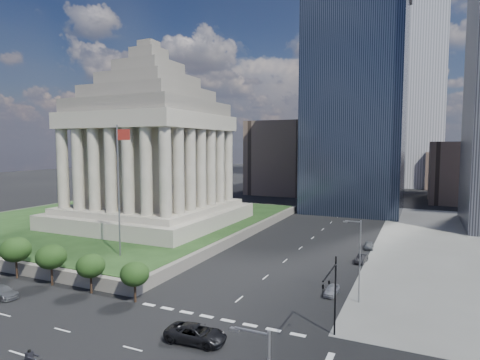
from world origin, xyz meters
The scene contains 16 objects.
ground centered at (0.00, 100.00, 0.00)m, with size 500.00×500.00×0.00m, color black.
plaza_terrace centered at (-45.00, 50.00, 0.90)m, with size 66.00×70.00×1.80m, color #5F5A51.
plaza_lawn centered at (-45.00, 50.00, 1.85)m, with size 64.00×68.00×0.10m, color #1B3616.
war_memorial centered at (-34.00, 48.00, 21.40)m, with size 34.00×34.00×39.00m, color gray, non-canonical shape.
flagpole centered at (-21.83, 24.00, 13.11)m, with size 2.52×0.24×20.00m.
tree_row centered at (-35.50, 14.00, 3.00)m, with size 53.00×4.00×6.00m, color black, non-canonical shape.
midrise_glass centered at (2.00, 95.00, 30.00)m, with size 26.00×26.00×60.00m, color black.
building_filler_ne centered at (32.00, 130.00, 10.00)m, with size 20.00×30.00×20.00m, color brown.
building_filler_nw centered at (-30.00, 130.00, 14.00)m, with size 24.00×30.00×28.00m, color brown.
traffic_signal_ne centered at (12.50, 13.70, 5.25)m, with size 0.30×5.74×8.00m.
street_lamp_north centered at (13.33, 25.00, 5.66)m, with size 2.13×0.22×10.00m.
pickup_truck centered at (0.72, 8.52, 0.83)m, with size 2.76×5.99×1.67m, color black.
suv_grey centered at (-26.96, 8.36, 0.71)m, with size 4.88×1.98×1.42m, color #4E5155.
parked_sedan_near centered at (10.02, 26.13, 0.62)m, with size 1.47×3.65×1.24m, color #95979E.
parked_sedan_mid centered at (11.50, 42.08, 0.62)m, with size 1.32×3.77×1.24m, color black.
parked_sedan_far centered at (11.50, 51.80, 0.66)m, with size 3.88×1.56×1.32m, color slate.
Camera 1 is at (19.88, -23.30, 18.80)m, focal length 30.00 mm.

